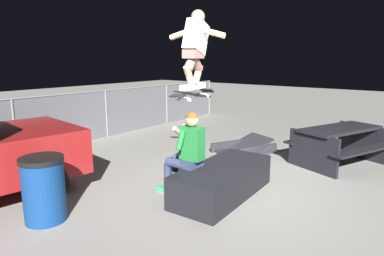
% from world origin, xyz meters
% --- Properties ---
extents(ground_plane, '(40.00, 40.00, 0.00)m').
position_xyz_m(ground_plane, '(0.00, 0.00, 0.00)').
color(ground_plane, gray).
extents(ledge_box_main, '(1.91, 0.90, 0.48)m').
position_xyz_m(ledge_box_main, '(-0.23, 0.01, 0.24)').
color(ledge_box_main, black).
rests_on(ledge_box_main, ground).
extents(person_sitting_on_ledge, '(0.59, 0.76, 1.31)m').
position_xyz_m(person_sitting_on_ledge, '(-0.58, 0.44, 0.73)').
color(person_sitting_on_ledge, '#2D3856').
rests_on(person_sitting_on_ledge, ground).
extents(skateboard, '(1.04, 0.36, 0.16)m').
position_xyz_m(skateboard, '(-0.50, 0.36, 1.56)').
color(skateboard, black).
extents(skater_airborne, '(0.63, 0.89, 1.12)m').
position_xyz_m(skater_airborne, '(-0.45, 0.37, 2.25)').
color(skater_airborne, white).
extents(kicker_ramp, '(1.36, 1.18, 0.44)m').
position_xyz_m(kicker_ramp, '(2.07, 0.92, 0.07)').
color(kicker_ramp, '#28282D').
rests_on(kicker_ramp, ground).
extents(picnic_table_back, '(2.07, 1.87, 0.75)m').
position_xyz_m(picnic_table_back, '(2.50, -0.98, 0.50)').
color(picnic_table_back, black).
rests_on(picnic_table_back, ground).
extents(trash_bin, '(0.55, 0.55, 0.86)m').
position_xyz_m(trash_bin, '(-2.33, 1.38, 0.43)').
color(trash_bin, navy).
rests_on(trash_bin, ground).
extents(fence_back, '(12.05, 0.05, 1.26)m').
position_xyz_m(fence_back, '(-0.00, 4.61, 0.67)').
color(fence_back, slate).
rests_on(fence_back, ground).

